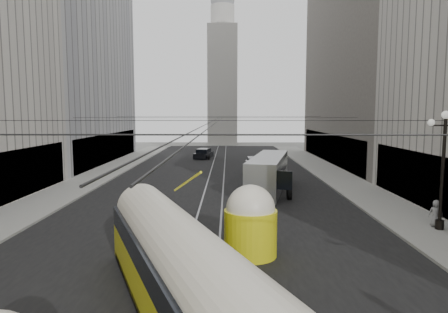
{
  "coord_description": "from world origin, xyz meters",
  "views": [
    {
      "loc": [
        1.18,
        -3.12,
        6.38
      ],
      "look_at": [
        0.97,
        16.22,
        4.28
      ],
      "focal_mm": 32.0,
      "sensor_mm": 36.0,
      "label": 1
    }
  ],
  "objects": [
    {
      "name": "road",
      "position": [
        0.0,
        32.5,
        0.0
      ],
      "size": [
        20.0,
        85.0,
        0.02
      ],
      "primitive_type": "cube",
      "color": "black",
      "rests_on": "ground"
    },
    {
      "name": "sidewalk_left",
      "position": [
        -12.0,
        36.0,
        0.07
      ],
      "size": [
        4.0,
        72.0,
        0.15
      ],
      "primitive_type": "cube",
      "color": "gray",
      "rests_on": "ground"
    },
    {
      "name": "sidewalk_right",
      "position": [
        12.0,
        36.0,
        0.07
      ],
      "size": [
        4.0,
        72.0,
        0.15
      ],
      "primitive_type": "cube",
      "color": "gray",
      "rests_on": "ground"
    },
    {
      "name": "rail_left",
      "position": [
        -0.75,
        32.5,
        0.0
      ],
      "size": [
        0.12,
        85.0,
        0.04
      ],
      "primitive_type": "cube",
      "color": "gray",
      "rests_on": "ground"
    },
    {
      "name": "rail_right",
      "position": [
        0.75,
        32.5,
        0.0
      ],
      "size": [
        0.12,
        85.0,
        0.04
      ],
      "primitive_type": "cube",
      "color": "gray",
      "rests_on": "ground"
    },
    {
      "name": "building_left_far",
      "position": [
        -19.99,
        48.0,
        14.31
      ],
      "size": [
        12.6,
        28.6,
        28.6
      ],
      "color": "#999999",
      "rests_on": "ground"
    },
    {
      "name": "building_right_far",
      "position": [
        20.0,
        48.0,
        16.31
      ],
      "size": [
        12.6,
        32.6,
        32.6
      ],
      "color": "#514C47",
      "rests_on": "ground"
    },
    {
      "name": "distant_tower",
      "position": [
        0.0,
        80.0,
        14.97
      ],
      "size": [
        6.0,
        6.0,
        31.36
      ],
      "color": "#B2AFA8",
      "rests_on": "ground"
    },
    {
      "name": "lamppost_right_mid",
      "position": [
        12.6,
        18.0,
        3.74
      ],
      "size": [
        1.86,
        0.44,
        6.37
      ],
      "color": "black",
      "rests_on": "sidewalk_right"
    },
    {
      "name": "catenary",
      "position": [
        0.12,
        31.49,
        5.88
      ],
      "size": [
        25.0,
        72.0,
        0.23
      ],
      "color": "black",
      "rests_on": "ground"
    },
    {
      "name": "streetcar",
      "position": [
        -0.27,
        8.49,
        1.6
      ],
      "size": [
        7.26,
        13.98,
        3.28
      ],
      "color": "#D0CA12",
      "rests_on": "ground"
    },
    {
      "name": "city_bus",
      "position": [
        4.54,
        29.74,
        1.56
      ],
      "size": [
        4.67,
        11.58,
        2.85
      ],
      "color": "gray",
      "rests_on": "ground"
    },
    {
      "name": "sedan_white_far",
      "position": [
        4.24,
        41.43,
        0.66
      ],
      "size": [
        2.03,
        4.66,
        1.45
      ],
      "color": "silver",
      "rests_on": "ground"
    },
    {
      "name": "sedan_dark_far",
      "position": [
        -2.32,
        53.19,
        0.63
      ],
      "size": [
        2.73,
        4.69,
        1.39
      ],
      "color": "black",
      "rests_on": "ground"
    },
    {
      "name": "pedestrian_sidewalk_right",
      "position": [
        12.6,
        18.44,
        0.9
      ],
      "size": [
        0.85,
        0.68,
        1.5
      ],
      "primitive_type": "imported",
      "rotation": [
        0.0,
        0.0,
        2.78
      ],
      "color": "gray",
      "rests_on": "sidewalk_right"
    }
  ]
}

